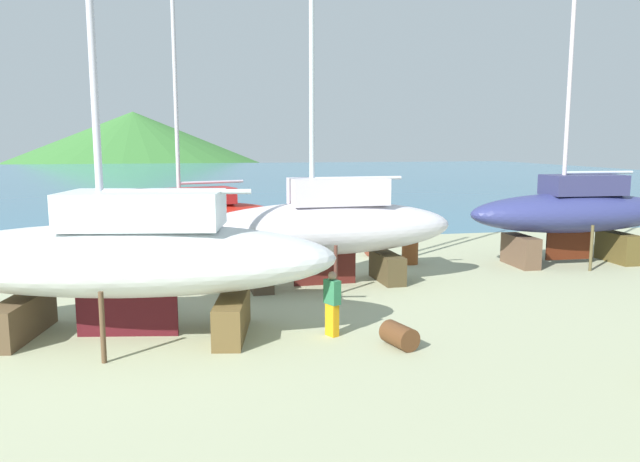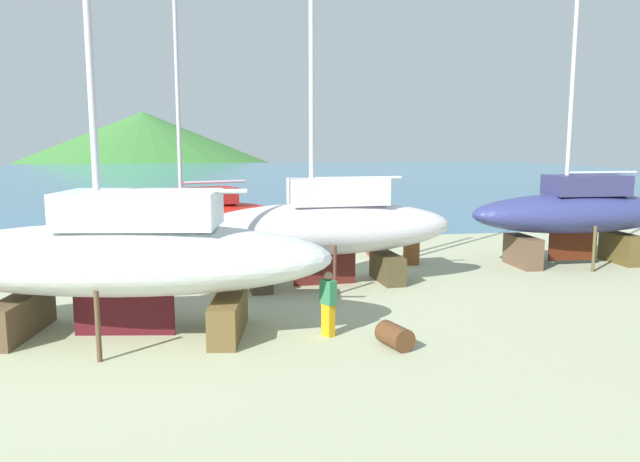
# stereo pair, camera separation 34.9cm
# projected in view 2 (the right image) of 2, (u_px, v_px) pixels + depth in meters

# --- Properties ---
(ground_plane) EXTENTS (51.83, 51.83, 0.00)m
(ground_plane) POSITION_uv_depth(u_px,v_px,m) (331.00, 305.00, 18.61)
(ground_plane) COLOR #A4A984
(sea_water) EXTENTS (149.71, 116.37, 0.01)m
(sea_water) POSITION_uv_depth(u_px,v_px,m) (229.00, 177.00, 87.71)
(sea_water) COLOR teal
(sea_water) RESTS_ON ground
(headland_hill) EXTENTS (131.20, 131.20, 26.77)m
(headland_hill) POSITION_uv_depth(u_px,v_px,m) (144.00, 160.00, 172.16)
(headland_hill) COLOR #3A7833
(headland_hill) RESTS_ON ground
(sailboat_large_starboard) EXTENTS (9.35, 2.96, 14.98)m
(sailboat_large_starboard) POSITION_uv_depth(u_px,v_px,m) (326.00, 226.00, 21.04)
(sailboat_large_starboard) COLOR #4A3A2B
(sailboat_large_starboard) RESTS_ON ground
(sailboat_small_center) EXTENTS (8.52, 4.93, 12.23)m
(sailboat_small_center) POSITION_uv_depth(u_px,v_px,m) (192.00, 218.00, 25.48)
(sailboat_small_center) COLOR brown
(sailboat_small_center) RESTS_ON ground
(sailboat_far_slipway) EXTENTS (11.22, 5.34, 15.67)m
(sailboat_far_slipway) POSITION_uv_depth(u_px,v_px,m) (123.00, 256.00, 15.45)
(sailboat_far_slipway) COLOR brown
(sailboat_far_slipway) RESTS_ON ground
(sailboat_mid_port) EXTENTS (8.82, 2.96, 13.39)m
(sailboat_mid_port) POSITION_uv_depth(u_px,v_px,m) (576.00, 213.00, 24.53)
(sailboat_mid_port) COLOR brown
(sailboat_mid_port) RESTS_ON ground
(worker) EXTENTS (0.41, 0.50, 1.70)m
(worker) POSITION_uv_depth(u_px,v_px,m) (328.00, 303.00, 15.58)
(worker) COLOR orange
(worker) RESTS_ON ground
(barrel_tar_black) EXTENTS (0.92, 1.01, 0.63)m
(barrel_tar_black) POSITION_uv_depth(u_px,v_px,m) (374.00, 248.00, 26.81)
(barrel_tar_black) COLOR brown
(barrel_tar_black) RESTS_ON ground
(barrel_rust_mid) EXTENTS (0.81, 1.06, 0.57)m
(barrel_rust_mid) POSITION_uv_depth(u_px,v_px,m) (395.00, 336.00, 14.78)
(barrel_rust_mid) COLOR #54321B
(barrel_rust_mid) RESTS_ON ground
(barrel_tipped_center) EXTENTS (0.69, 0.69, 0.95)m
(barrel_tipped_center) POSITION_uv_depth(u_px,v_px,m) (411.00, 253.00, 24.85)
(barrel_tipped_center) COLOR brown
(barrel_tipped_center) RESTS_ON ground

